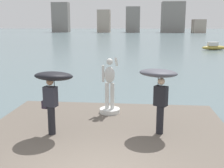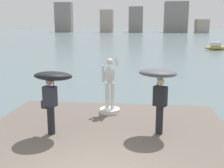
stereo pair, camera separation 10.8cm
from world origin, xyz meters
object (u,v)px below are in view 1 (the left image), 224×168
at_px(statue_white_figure, 110,93).
at_px(onlooker_left, 53,83).
at_px(onlooker_right, 159,81).
at_px(boat_far, 214,47).

xyz_separation_m(statue_white_figure, onlooker_left, (-1.42, -2.29, 0.80)).
distance_m(onlooker_right, boat_far, 35.75).
height_order(statue_white_figure, onlooker_left, statue_white_figure).
height_order(onlooker_left, onlooker_right, onlooker_right).
bearing_deg(onlooker_right, statue_white_figure, 132.20).
relative_size(statue_white_figure, boat_far, 0.54).
xyz_separation_m(onlooker_left, onlooker_right, (3.10, 0.44, 0.04)).
bearing_deg(boat_far, onlooker_right, -106.44).
relative_size(onlooker_left, boat_far, 0.51).
bearing_deg(boat_far, onlooker_left, -110.84).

